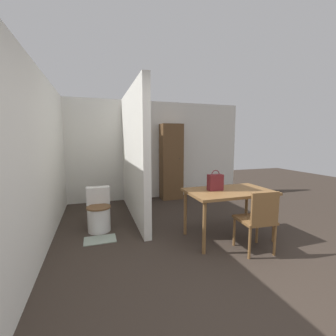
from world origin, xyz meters
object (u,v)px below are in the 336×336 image
at_px(toilet, 99,212).
at_px(handbag, 215,182).
at_px(wooden_cabinet, 171,162).
at_px(dining_table, 229,195).
at_px(wooden_chair, 258,219).

distance_m(toilet, handbag, 2.03).
bearing_deg(wooden_cabinet, dining_table, -88.36).
xyz_separation_m(wooden_chair, handbag, (-0.31, 0.60, 0.41)).
distance_m(dining_table, handbag, 0.30).
distance_m(wooden_chair, toilet, 2.53).
xyz_separation_m(dining_table, wooden_cabinet, (-0.07, 2.54, 0.28)).
distance_m(dining_table, toilet, 2.19).
height_order(dining_table, wooden_chair, wooden_chair).
height_order(dining_table, handbag, handbag).
height_order(dining_table, toilet, dining_table).
bearing_deg(dining_table, handbag, 161.42).
distance_m(handbag, wooden_cabinet, 2.48).
height_order(toilet, wooden_cabinet, wooden_cabinet).
xyz_separation_m(toilet, handbag, (1.71, -0.91, 0.59)).
relative_size(toilet, wooden_cabinet, 0.37).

